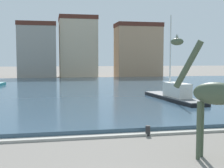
# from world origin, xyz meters

# --- Properties ---
(harbor_water) EXTENTS (86.75, 42.09, 0.31)m
(harbor_water) POSITION_xyz_m (0.00, 29.23, 0.16)
(harbor_water) COLOR #334C60
(harbor_water) RESTS_ON ground
(quay_edge_coping) EXTENTS (86.75, 0.50, 0.12)m
(quay_edge_coping) POSITION_xyz_m (0.00, 7.93, 0.06)
(quay_edge_coping) COLOR #ADA89E
(quay_edge_coping) RESTS_ON ground
(giraffe_statue) EXTENTS (2.21, 2.14, 4.71)m
(giraffe_statue) POSITION_xyz_m (4.28, 3.92, 2.40)
(giraffe_statue) COLOR #3D4C38
(giraffe_statue) RESTS_ON ground
(sailboat_black) EXTENTS (2.46, 9.62, 7.43)m
(sailboat_black) POSITION_xyz_m (8.50, 18.14, 0.57)
(sailboat_black) COLOR black
(sailboat_black) RESTS_ON ground
(mooring_bollard) EXTENTS (0.24, 0.24, 0.50)m
(mooring_bollard) POSITION_xyz_m (3.10, 7.78, 0.25)
(mooring_bollard) COLOR #232326
(mooring_bollard) RESTS_ON ground
(townhouse_end_terrace) EXTENTS (7.21, 6.46, 10.65)m
(townhouse_end_terrace) POSITION_xyz_m (-4.04, 54.47, 5.34)
(townhouse_end_terrace) COLOR gray
(townhouse_end_terrace) RESTS_ON ground
(townhouse_tall_gabled) EXTENTS (7.47, 7.03, 12.17)m
(townhouse_tall_gabled) POSITION_xyz_m (3.89, 55.87, 6.10)
(townhouse_tall_gabled) COLOR #C6B293
(townhouse_tall_gabled) RESTS_ON ground
(townhouse_wide_warehouse) EXTENTS (8.96, 5.23, 10.75)m
(townhouse_wide_warehouse) POSITION_xyz_m (15.52, 52.42, 5.39)
(townhouse_wide_warehouse) COLOR tan
(townhouse_wide_warehouse) RESTS_ON ground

